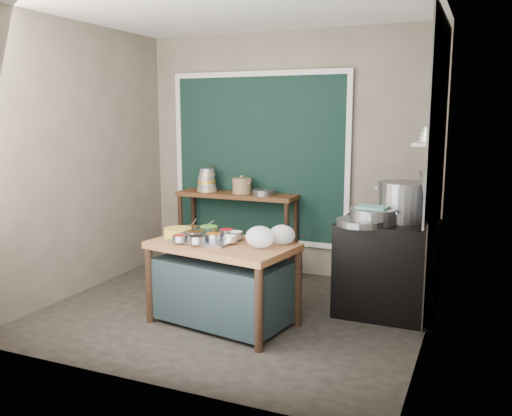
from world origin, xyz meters
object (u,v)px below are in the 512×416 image
at_px(condiment_tray, 205,239).
at_px(back_counter, 237,232).
at_px(utensil_cup, 211,187).
at_px(prep_table, 223,284).
at_px(steamer, 372,216).
at_px(ceramic_crock, 242,187).
at_px(stock_pot, 403,202).
at_px(stove_block, 387,270).
at_px(yellow_basin, 178,233).
at_px(saucepan, 280,235).

bearing_deg(condiment_tray, back_counter, 105.13).
bearing_deg(utensil_cup, prep_table, -59.16).
bearing_deg(steamer, back_counter, 153.95).
distance_m(utensil_cup, ceramic_crock, 0.42).
relative_size(prep_table, stock_pot, 2.65).
distance_m(condiment_tray, ceramic_crock, 1.63).
distance_m(stove_block, stock_pot, 0.66).
height_order(condiment_tray, yellow_basin, yellow_basin).
bearing_deg(condiment_tray, saucepan, 20.80).
height_order(stove_block, saucepan, saucepan).
xyz_separation_m(stove_block, steamer, (-0.13, -0.13, 0.53)).
height_order(stove_block, utensil_cup, utensil_cup).
relative_size(utensil_cup, ceramic_crock, 0.71).
bearing_deg(prep_table, steamer, 41.13).
bearing_deg(ceramic_crock, back_counter, 178.86).
relative_size(utensil_cup, steamer, 0.38).
bearing_deg(prep_table, stove_block, 42.83).
relative_size(prep_table, back_counter, 0.86).
relative_size(ceramic_crock, stock_pot, 0.50).
bearing_deg(condiment_tray, utensil_cup, 116.10).
bearing_deg(yellow_basin, prep_table, 1.51).
bearing_deg(yellow_basin, stove_block, 26.27).
height_order(yellow_basin, utensil_cup, utensil_cup).
distance_m(yellow_basin, utensil_cup, 1.70).
bearing_deg(stove_block, back_counter, 158.98).
height_order(stove_block, yellow_basin, stove_block).
distance_m(back_counter, ceramic_crock, 0.56).
distance_m(condiment_tray, yellow_basin, 0.27).
bearing_deg(prep_table, ceramic_crock, 118.28).
height_order(utensil_cup, ceramic_crock, ceramic_crock).
relative_size(back_counter, saucepan, 7.01).
bearing_deg(yellow_basin, stock_pot, 27.50).
distance_m(saucepan, steamer, 0.87).
xyz_separation_m(prep_table, condiment_tray, (-0.17, 0.01, 0.39)).
relative_size(condiment_tray, ceramic_crock, 2.36).
relative_size(condiment_tray, yellow_basin, 2.22).
distance_m(back_counter, steamer, 2.03).
relative_size(back_counter, yellow_basin, 5.73).
relative_size(yellow_basin, saucepan, 1.22).
relative_size(back_counter, stove_block, 1.61).
distance_m(yellow_basin, ceramic_crock, 1.61).
bearing_deg(saucepan, back_counter, 134.05).
relative_size(saucepan, ceramic_crock, 0.87).
xyz_separation_m(condiment_tray, utensil_cup, (-0.78, 1.59, 0.24)).
bearing_deg(ceramic_crock, condiment_tray, -77.18).
xyz_separation_m(prep_table, stock_pot, (1.40, 0.95, 0.69)).
distance_m(ceramic_crock, steamer, 1.91).
xyz_separation_m(back_counter, ceramic_crock, (0.07, -0.00, 0.56)).
bearing_deg(prep_table, yellow_basin, -168.84).
distance_m(prep_table, stock_pot, 1.83).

